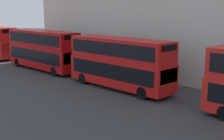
{
  "coord_description": "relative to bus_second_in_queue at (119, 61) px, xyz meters",
  "views": [
    {
      "loc": [
        -17.37,
        2.46,
        6.86
      ],
      "look_at": [
        0.48,
        20.54,
        1.83
      ],
      "focal_mm": 50.0,
      "sensor_mm": 36.0,
      "label": 1
    }
  ],
  "objects": [
    {
      "name": "bus_second_in_queue",
      "position": [
        0.0,
        0.0,
        0.0
      ],
      "size": [
        2.59,
        10.32,
        4.39
      ],
      "color": "red",
      "rests_on": "ground"
    },
    {
      "name": "bus_third_in_queue",
      "position": [
        0.0,
        12.05,
        0.03
      ],
      "size": [
        2.59,
        10.91,
        4.43
      ],
      "color": "#B20C0F",
      "rests_on": "ground"
    },
    {
      "name": "pedestrian",
      "position": [
        2.81,
        4.76,
        -1.69
      ],
      "size": [
        0.36,
        0.36,
        1.59
      ],
      "color": "#334C6B",
      "rests_on": "ground"
    }
  ]
}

